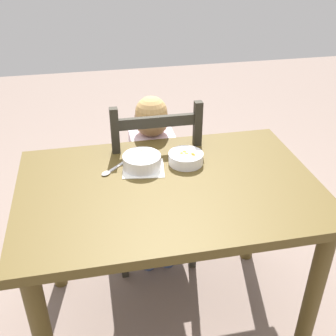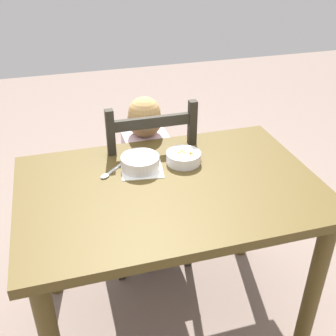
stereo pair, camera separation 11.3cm
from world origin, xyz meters
name	(u,v)px [view 1 (the left image)]	position (x,y,z in m)	size (l,w,h in m)	color
ground_plane	(169,315)	(0.00, 0.00, 0.00)	(8.00, 8.00, 0.00)	gray
dining_table	(169,210)	(0.00, 0.00, 0.65)	(1.21, 0.81, 0.78)	#52411C
dining_chair	(154,187)	(0.01, 0.45, 0.47)	(0.42, 0.42, 0.99)	#29251C
child_figure	(153,160)	(0.01, 0.45, 0.64)	(0.32, 0.31, 0.97)	silver
bowl_of_peas	(142,161)	(-0.09, 0.15, 0.81)	(0.16, 0.16, 0.06)	white
bowl_of_carrots	(186,158)	(0.11, 0.15, 0.80)	(0.15, 0.15, 0.05)	white
spoon	(109,171)	(-0.23, 0.14, 0.78)	(0.11, 0.11, 0.01)	silver
paper_napkin	(143,168)	(-0.08, 0.14, 0.78)	(0.17, 0.16, 0.00)	white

